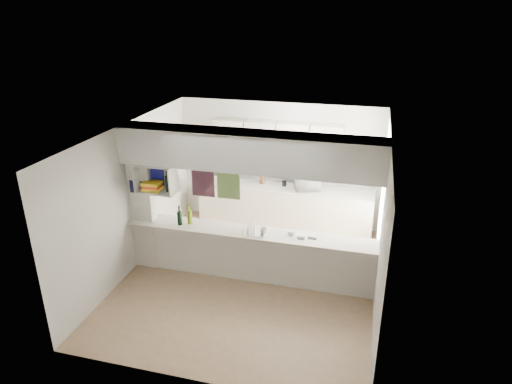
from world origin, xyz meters
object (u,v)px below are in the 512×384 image
(microwave, at_px, (308,183))
(wine_bottles, at_px, (185,217))
(bowl, at_px, (309,175))
(dish_rack, at_px, (253,229))

(microwave, relative_size, wine_bottles, 1.38)
(microwave, distance_m, bowl, 0.17)
(microwave, xyz_separation_m, dish_rack, (-0.56, -2.14, -0.06))
(bowl, height_order, dish_rack, bowl)
(microwave, bearing_deg, wine_bottles, 31.45)
(dish_rack, xyz_separation_m, wine_bottles, (-1.21, 0.04, 0.06))
(microwave, distance_m, dish_rack, 2.21)
(microwave, relative_size, bowl, 2.27)
(microwave, height_order, dish_rack, microwave)
(dish_rack, bearing_deg, microwave, 63.58)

